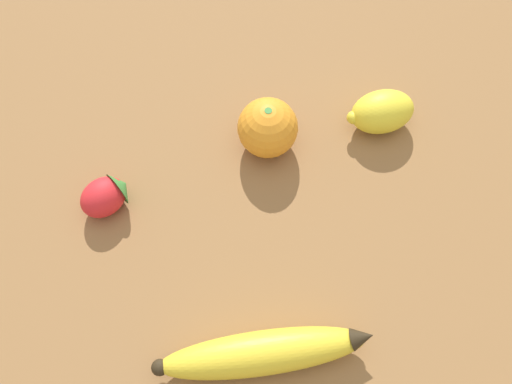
{
  "coord_description": "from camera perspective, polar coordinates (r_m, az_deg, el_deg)",
  "views": [
    {
      "loc": [
        -0.01,
        -0.28,
        0.64
      ],
      "look_at": [
        -0.04,
        0.02,
        0.03
      ],
      "focal_mm": 42.0,
      "sensor_mm": 36.0,
      "label": 1
    }
  ],
  "objects": [
    {
      "name": "lemon",
      "position": [
        0.75,
        11.9,
        7.48
      ],
      "size": [
        0.09,
        0.08,
        0.05
      ],
      "rotation": [
        0.0,
        0.0,
        3.48
      ],
      "color": "yellow",
      "rests_on": "ground_plane"
    },
    {
      "name": "strawberry",
      "position": [
        0.7,
        -14.11,
        -0.47
      ],
      "size": [
        0.07,
        0.07,
        0.04
      ],
      "rotation": [
        0.0,
        0.0,
        0.82
      ],
      "color": "red",
      "rests_on": "ground_plane"
    },
    {
      "name": "banana",
      "position": [
        0.63,
        0.8,
        -15.05
      ],
      "size": [
        0.23,
        0.1,
        0.04
      ],
      "rotation": [
        0.0,
        0.0,
        0.25
      ],
      "color": "yellow",
      "rests_on": "ground_plane"
    },
    {
      "name": "orange",
      "position": [
        0.71,
        1.12,
        6.14
      ],
      "size": [
        0.07,
        0.07,
        0.07
      ],
      "color": "orange",
      "rests_on": "ground_plane"
    },
    {
      "name": "ground_plane",
      "position": [
        0.69,
        3.09,
        -3.02
      ],
      "size": [
        3.0,
        3.0,
        0.0
      ],
      "primitive_type": "plane",
      "color": "olive"
    }
  ]
}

